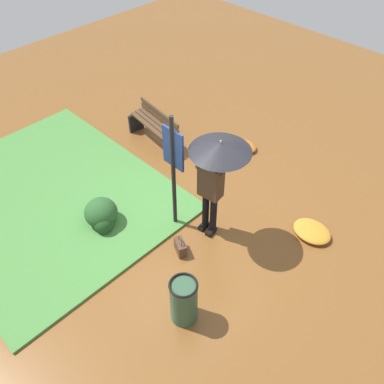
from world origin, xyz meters
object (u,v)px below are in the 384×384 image
at_px(info_sign_post, 173,161).
at_px(person_with_umbrella, 216,165).
at_px(park_bench, 155,126).
at_px(trash_bin, 184,301).
at_px(handbag, 180,247).

bearing_deg(info_sign_post, person_with_umbrella, 27.12).
xyz_separation_m(park_bench, trash_bin, (3.54, -2.62, 0.02)).
xyz_separation_m(info_sign_post, trash_bin, (1.45, -1.22, -1.03)).
bearing_deg(info_sign_post, trash_bin, -40.09).
height_order(info_sign_post, trash_bin, info_sign_post).
distance_m(info_sign_post, park_bench, 2.73).
distance_m(handbag, park_bench, 3.21).
height_order(handbag, park_bench, park_bench).
bearing_deg(person_with_umbrella, info_sign_post, -152.88).
bearing_deg(person_with_umbrella, park_bench, 158.10).
bearing_deg(trash_bin, person_with_umbrella, 118.37).
distance_m(person_with_umbrella, handbag, 1.60).
bearing_deg(handbag, info_sign_post, 142.87).
xyz_separation_m(person_with_umbrella, info_sign_post, (-0.62, -0.32, -0.11)).
distance_m(info_sign_post, handbag, 1.48).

